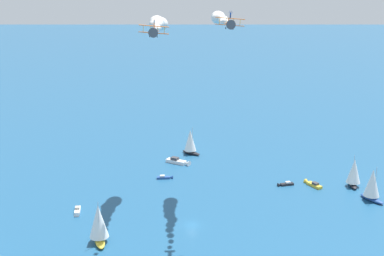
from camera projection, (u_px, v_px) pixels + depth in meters
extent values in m
plane|color=#1E517A|center=(192.00, 225.00, 134.29)|extent=(2000.00, 2000.00, 0.00)
ellipsoid|color=gold|center=(100.00, 240.00, 124.63)|extent=(7.00, 8.78, 1.24)
cylinder|color=#B2B2B7|center=(99.00, 221.00, 122.50)|extent=(0.14, 0.14, 10.23)
cone|color=white|center=(99.00, 221.00, 123.66)|extent=(6.78, 6.78, 8.69)
ellipsoid|color=#23478C|center=(372.00, 199.00, 149.95)|extent=(5.30, 8.96, 1.21)
cylinder|color=#B2B2B7|center=(375.00, 182.00, 147.92)|extent=(0.14, 0.14, 9.95)
cone|color=white|center=(372.00, 183.00, 148.96)|extent=(6.12, 6.12, 8.46)
cube|color=white|center=(78.00, 210.00, 142.50)|extent=(4.35, 4.70, 0.78)
cone|color=white|center=(77.00, 215.00, 139.67)|extent=(1.99, 1.96, 1.55)
cube|color=gray|center=(77.00, 208.00, 142.67)|extent=(2.05, 2.10, 0.58)
ellipsoid|color=black|center=(191.00, 153.00, 193.41)|extent=(2.58, 8.58, 1.19)
cylinder|color=#B2B2B7|center=(192.00, 140.00, 191.57)|extent=(0.14, 0.14, 9.81)
cone|color=white|center=(190.00, 140.00, 192.34)|extent=(4.80, 4.80, 8.34)
cube|color=white|center=(176.00, 161.00, 183.16)|extent=(3.81, 8.08, 1.24)
cone|color=white|center=(187.00, 164.00, 180.86)|extent=(2.80, 2.39, 2.49)
cube|color=#38383D|center=(175.00, 158.00, 183.15)|extent=(2.43, 3.03, 0.93)
cube|color=gold|center=(314.00, 185.00, 160.90)|extent=(3.62, 5.95, 0.91)
cone|color=gold|center=(307.00, 182.00, 163.80)|extent=(2.20, 1.98, 1.81)
cube|color=#38383D|center=(315.00, 183.00, 160.34)|extent=(2.04, 2.36, 0.68)
ellipsoid|color=black|center=(352.00, 184.00, 161.42)|extent=(8.04, 6.51, 1.14)
cylinder|color=#B2B2B7|center=(353.00, 169.00, 160.61)|extent=(0.14, 0.14, 9.40)
cone|color=white|center=(354.00, 171.00, 159.75)|extent=(6.25, 6.25, 7.99)
cube|color=#23478C|center=(163.00, 178.00, 167.84)|extent=(4.15, 4.06, 0.70)
cone|color=#23478C|center=(171.00, 177.00, 168.11)|extent=(1.79, 1.80, 1.41)
cube|color=silver|center=(162.00, 176.00, 167.65)|extent=(1.89, 1.88, 0.53)
cube|color=black|center=(287.00, 184.00, 162.10)|extent=(4.42, 3.66, 0.70)
cone|color=black|center=(279.00, 185.00, 161.42)|extent=(1.73, 1.80, 1.41)
cube|color=silver|center=(288.00, 182.00, 162.02)|extent=(1.91, 1.80, 0.53)
cylinder|color=orange|center=(229.00, 24.00, 120.30)|extent=(5.39, 5.01, 0.97)
cylinder|color=yellow|center=(231.00, 25.00, 117.50)|extent=(1.17, 1.20, 1.08)
cylinder|color=#4C4C51|center=(231.00, 25.00, 117.10)|extent=(1.70, 1.86, 2.47)
cube|color=orange|center=(229.00, 25.00, 120.08)|extent=(5.79, 6.20, 0.67)
cube|color=orange|center=(230.00, 18.00, 119.66)|extent=(5.79, 6.20, 0.67)
cylinder|color=yellow|center=(240.00, 22.00, 120.00)|extent=(0.22, 0.23, 1.62)
cylinder|color=yellow|center=(233.00, 22.00, 119.92)|extent=(0.22, 0.23, 1.62)
cylinder|color=yellow|center=(226.00, 21.00, 119.82)|extent=(0.22, 0.23, 1.62)
cylinder|color=yellow|center=(220.00, 21.00, 119.73)|extent=(0.22, 0.23, 1.62)
cube|color=orange|center=(228.00, 21.00, 122.90)|extent=(0.94, 0.88, 1.20)
cube|color=orange|center=(228.00, 23.00, 123.04)|extent=(2.34, 2.46, 0.27)
cylinder|color=black|center=(233.00, 29.00, 119.84)|extent=(0.56, 0.53, 0.61)
cylinder|color=black|center=(226.00, 28.00, 119.74)|extent=(0.56, 0.53, 0.61)
cylinder|color=#262628|center=(230.00, 16.00, 119.54)|extent=(0.16, 0.16, 0.90)
cylinder|color=#1E4CB2|center=(231.00, 16.00, 119.54)|extent=(0.22, 0.23, 0.79)
cylinder|color=#1E4CB2|center=(230.00, 16.00, 119.53)|extent=(0.22, 0.23, 0.79)
cube|color=#1E4CB2|center=(231.00, 14.00, 119.37)|extent=(0.40, 0.41, 0.54)
sphere|color=#9E7051|center=(231.00, 12.00, 119.27)|extent=(0.21, 0.21, 0.21)
cylinder|color=#1E4CB2|center=(232.00, 12.00, 119.27)|extent=(0.29, 0.31, 0.56)
cylinder|color=#1E4CB2|center=(230.00, 12.00, 119.24)|extent=(0.34, 0.36, 0.53)
ellipsoid|color=silver|center=(227.00, 24.00, 124.92)|extent=(2.24, 2.20, 1.12)
ellipsoid|color=silver|center=(227.00, 22.00, 127.85)|extent=(2.68, 2.62, 1.27)
ellipsoid|color=silver|center=(225.00, 22.00, 130.86)|extent=(3.47, 3.42, 1.77)
ellipsoid|color=silver|center=(223.00, 22.00, 133.91)|extent=(4.01, 3.94, 2.00)
ellipsoid|color=silver|center=(223.00, 21.00, 136.86)|extent=(4.87, 4.77, 2.34)
ellipsoid|color=silver|center=(223.00, 20.00, 139.84)|extent=(5.47, 5.34, 2.56)
ellipsoid|color=silver|center=(220.00, 18.00, 142.71)|extent=(6.21, 6.08, 2.93)
ellipsoid|color=silver|center=(219.00, 18.00, 145.74)|extent=(6.30, 6.20, 3.22)
ellipsoid|color=silver|center=(218.00, 18.00, 148.78)|extent=(7.61, 7.46, 3.71)
ellipsoid|color=silver|center=(218.00, 17.00, 151.70)|extent=(7.68, 7.56, 3.91)
cylinder|color=orange|center=(154.00, 32.00, 117.19)|extent=(5.39, 5.01, 0.97)
cylinder|color=yellow|center=(153.00, 33.00, 114.39)|extent=(1.17, 1.20, 1.08)
cylinder|color=#4C4C51|center=(153.00, 33.00, 113.99)|extent=(1.70, 1.86, 2.47)
cube|color=orange|center=(154.00, 33.00, 116.97)|extent=(5.79, 6.20, 0.67)
cube|color=orange|center=(154.00, 26.00, 116.55)|extent=(5.79, 6.20, 0.67)
cylinder|color=yellow|center=(164.00, 30.00, 116.89)|extent=(0.22, 0.23, 1.62)
cylinder|color=yellow|center=(158.00, 30.00, 116.81)|extent=(0.22, 0.23, 1.62)
cylinder|color=yellow|center=(150.00, 29.00, 116.71)|extent=(0.22, 0.23, 1.62)
cylinder|color=yellow|center=(143.00, 29.00, 116.63)|extent=(0.22, 0.23, 1.62)
cube|color=orange|center=(154.00, 29.00, 119.79)|extent=(0.94, 0.88, 1.20)
cube|color=orange|center=(154.00, 31.00, 119.94)|extent=(2.34, 2.46, 0.27)
cylinder|color=black|center=(157.00, 36.00, 116.73)|extent=(0.56, 0.53, 0.61)
cylinder|color=black|center=(150.00, 36.00, 116.63)|extent=(0.56, 0.53, 0.61)
cylinder|color=#262628|center=(154.00, 24.00, 116.43)|extent=(0.16, 0.16, 0.90)
cylinder|color=white|center=(155.00, 24.00, 116.43)|extent=(0.22, 0.23, 0.79)
cylinder|color=white|center=(154.00, 24.00, 116.42)|extent=(0.22, 0.23, 0.79)
cube|color=white|center=(154.00, 21.00, 116.26)|extent=(0.40, 0.41, 0.54)
sphere|color=brown|center=(154.00, 20.00, 116.16)|extent=(0.21, 0.21, 0.21)
cylinder|color=white|center=(156.00, 21.00, 116.25)|extent=(0.46, 0.49, 0.13)
cylinder|color=white|center=(152.00, 21.00, 116.20)|extent=(0.46, 0.49, 0.13)
ellipsoid|color=silver|center=(155.00, 30.00, 121.72)|extent=(1.73, 1.71, 0.92)
ellipsoid|color=silver|center=(157.00, 28.00, 124.71)|extent=(3.06, 3.00, 1.49)
ellipsoid|color=silver|center=(157.00, 28.00, 127.73)|extent=(3.18, 3.14, 1.71)
ellipsoid|color=silver|center=(158.00, 28.00, 130.78)|extent=(3.87, 3.79, 1.90)
ellipsoid|color=silver|center=(156.00, 28.00, 133.76)|extent=(4.43, 4.36, 2.21)
ellipsoid|color=silver|center=(156.00, 25.00, 136.60)|extent=(4.94, 4.90, 2.78)
ellipsoid|color=silver|center=(156.00, 25.00, 139.62)|extent=(5.33, 5.27, 2.88)
ellipsoid|color=silver|center=(155.00, 24.00, 142.62)|extent=(7.17, 7.02, 3.38)
ellipsoid|color=silver|center=(157.00, 24.00, 145.64)|extent=(7.27, 7.17, 3.78)
ellipsoid|color=silver|center=(157.00, 22.00, 148.51)|extent=(8.52, 8.36, 4.15)
ellipsoid|color=silver|center=(160.00, 24.00, 151.72)|extent=(9.39, 9.18, 4.43)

